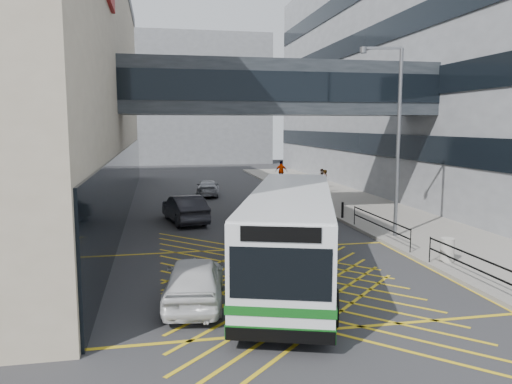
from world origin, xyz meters
TOP-DOWN VIEW (x-y plane):
  - ground at (0.00, 0.00)m, footprint 120.00×120.00m
  - building_right at (23.98, 24.00)m, footprint 24.09×44.00m
  - building_far at (-2.00, 60.00)m, footprint 28.00×16.00m
  - skybridge at (3.00, 12.00)m, footprint 20.00×4.10m
  - pavement at (9.00, 15.00)m, footprint 6.00×54.00m
  - box_junction at (0.00, 0.00)m, footprint 12.00×9.00m
  - bus at (0.41, -0.24)m, footprint 6.03×11.72m
  - car_white at (-3.08, -1.84)m, footprint 2.56×4.94m
  - car_dark at (-2.63, 11.17)m, footprint 2.86×5.24m
  - car_silver at (-0.29, 21.56)m, footprint 2.24×4.35m
  - street_lamp at (6.81, 5.11)m, footprint 2.00×0.68m
  - litter_bin at (6.88, 0.48)m, footprint 0.53×0.53m
  - kerb_railings at (6.15, 1.78)m, footprint 0.05×12.54m
  - bollards at (6.25, 15.00)m, footprint 0.14×10.14m
  - pedestrian_a at (8.78, 20.50)m, footprint 0.87×0.79m
  - pedestrian_b at (9.53, 23.22)m, footprint 0.84×0.55m
  - pedestrian_c at (7.36, 28.65)m, footprint 1.26×1.04m

SIDE VIEW (x-z plane):
  - ground at x=0.00m, z-range 0.00..0.00m
  - box_junction at x=0.00m, z-range 0.00..0.01m
  - pavement at x=9.00m, z-range 0.00..0.16m
  - bollards at x=6.25m, z-range 0.16..1.06m
  - litter_bin at x=6.88m, z-range 0.16..1.08m
  - car_silver at x=-0.29m, z-range 0.00..1.30m
  - car_white at x=-3.08m, z-range 0.00..1.50m
  - car_dark at x=-2.63m, z-range 0.00..1.55m
  - kerb_railings at x=6.15m, z-range 0.38..1.38m
  - pedestrian_b at x=9.53m, z-range 0.16..1.77m
  - pedestrian_a at x=8.78m, z-range 0.16..1.94m
  - pedestrian_c at x=7.36m, z-range 0.16..2.09m
  - bus at x=0.41m, z-range 0.12..3.33m
  - street_lamp at x=6.81m, z-range 0.77..9.59m
  - skybridge at x=3.00m, z-range 6.00..9.00m
  - building_far at x=-2.00m, z-range 0.00..18.00m
  - building_right at x=23.98m, z-range 0.00..20.00m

